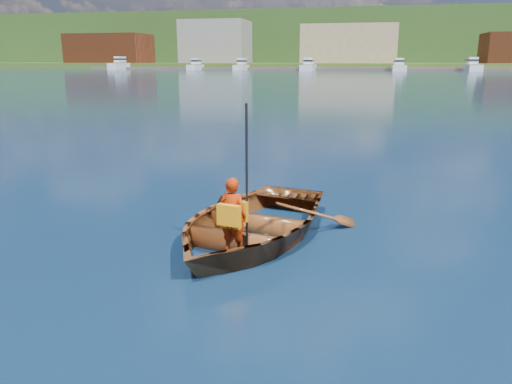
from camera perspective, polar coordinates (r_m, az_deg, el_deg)
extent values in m
plane|color=#0E2840|center=(7.20, 0.66, -8.07)|extent=(600.00, 600.00, 0.00)
imported|color=brown|center=(8.06, -0.65, -3.48)|extent=(3.68, 4.56, 0.84)
imported|color=#AC2606|center=(7.11, -2.66, -2.71)|extent=(0.46, 0.35, 1.12)
cube|color=orange|center=(7.00, -3.11, -2.66)|extent=(0.35, 0.17, 0.30)
cube|color=orange|center=(7.20, -2.23, -2.14)|extent=(0.35, 0.15, 0.30)
cube|color=orange|center=(7.15, -2.65, -3.77)|extent=(0.34, 0.28, 0.05)
cylinder|color=black|center=(7.04, -1.06, 1.42)|extent=(0.04, 0.04, 2.14)
cube|color=#39501C|center=(196.51, 12.23, 13.94)|extent=(400.00, 80.00, 2.00)
cube|color=#27461C|center=(246.64, 12.44, 16.36)|extent=(400.00, 100.00, 22.00)
cube|color=brown|center=(154.71, 9.63, 13.70)|extent=(160.04, 6.71, 0.80)
cube|color=brown|center=(194.34, -16.39, 15.45)|extent=(28.00, 16.00, 10.00)
cube|color=gray|center=(179.12, -4.61, 16.73)|extent=(22.00, 16.00, 14.00)
cube|color=#9B8162|center=(171.69, 10.56, 16.28)|extent=(30.00, 16.00, 12.00)
cube|color=silver|center=(168.08, -15.39, 13.63)|extent=(2.83, 10.12, 2.26)
cube|color=silver|center=(168.97, -15.28, 14.41)|extent=(1.98, 4.55, 1.80)
cube|color=black|center=(168.97, -15.28, 14.44)|extent=(2.04, 4.76, 0.50)
cube|color=silver|center=(158.11, -6.94, 13.92)|extent=(2.62, 9.37, 1.76)
cube|color=silver|center=(158.98, -6.85, 14.64)|extent=(1.84, 4.21, 1.80)
cube|color=black|center=(158.98, -6.85, 14.67)|extent=(1.89, 4.40, 0.50)
cube|color=silver|center=(154.03, -1.72, 13.99)|extent=(2.76, 9.86, 1.71)
cube|color=silver|center=(154.97, -1.63, 14.71)|extent=(1.93, 4.44, 1.80)
cube|color=black|center=(154.97, -1.63, 14.75)|extent=(1.99, 4.64, 0.50)
cube|color=silver|center=(150.45, 6.00, 13.92)|extent=(3.66, 13.08, 1.80)
cube|color=silver|center=(151.74, 6.08, 14.67)|extent=(2.56, 5.88, 1.80)
cube|color=black|center=(151.74, 6.08, 14.71)|extent=(2.64, 6.15, 0.50)
cube|color=silver|center=(149.76, 15.96, 13.43)|extent=(3.70, 13.22, 1.72)
cube|color=silver|center=(151.06, 15.99, 14.17)|extent=(2.59, 5.95, 1.80)
cube|color=black|center=(151.06, 15.99, 14.21)|extent=(2.66, 6.21, 0.50)
cube|color=silver|center=(152.09, 23.44, 12.84)|extent=(3.47, 12.40, 1.91)
cube|color=silver|center=(153.30, 23.44, 13.62)|extent=(2.43, 5.58, 1.80)
cube|color=black|center=(153.30, 23.44, 13.66)|extent=(2.50, 5.83, 0.50)
cylinder|color=#382314|center=(273.97, 4.05, 17.99)|extent=(0.80, 0.80, 2.96)
sphere|color=#285917|center=(274.22, 4.06, 18.82)|extent=(5.53, 5.53, 5.53)
cylinder|color=#382314|center=(236.32, -18.55, 14.55)|extent=(0.80, 0.80, 2.58)
sphere|color=#285917|center=(236.37, -18.62, 15.38)|extent=(4.81, 4.81, 4.81)
cylinder|color=#382314|center=(270.92, 2.83, 17.94)|extent=(0.80, 0.80, 3.45)
sphere|color=#285917|center=(271.21, 2.85, 18.91)|extent=(6.44, 6.44, 6.44)
cylinder|color=#382314|center=(283.84, 13.75, 18.13)|extent=(0.80, 0.80, 3.96)
sphere|color=#285917|center=(284.23, 13.82, 19.19)|extent=(7.39, 7.39, 7.39)
cylinder|color=#382314|center=(240.71, 16.19, 16.48)|extent=(0.80, 0.80, 3.05)
sphere|color=#285917|center=(240.90, 16.26, 17.44)|extent=(5.69, 5.69, 5.69)
cylinder|color=#382314|center=(294.47, -10.56, 17.71)|extent=(0.80, 0.80, 3.90)
sphere|color=#285917|center=(294.80, -10.61, 18.72)|extent=(7.28, 7.28, 7.28)
cylinder|color=#382314|center=(254.65, -3.28, 17.13)|extent=(0.80, 0.80, 3.07)
sphere|color=#285917|center=(254.85, -3.29, 18.04)|extent=(5.72, 5.72, 5.72)
cylinder|color=#382314|center=(288.26, -2.83, 18.09)|extent=(0.80, 0.80, 2.43)
sphere|color=#285917|center=(288.46, -2.84, 18.74)|extent=(4.53, 4.53, 4.53)
cylinder|color=#382314|center=(224.15, -5.03, 15.96)|extent=(0.80, 0.80, 4.09)
sphere|color=#285917|center=(224.33, -5.06, 17.35)|extent=(7.63, 7.63, 7.63)
cylinder|color=#382314|center=(217.10, 26.99, 14.12)|extent=(0.80, 0.80, 2.58)
sphere|color=#285917|center=(217.18, 27.10, 15.02)|extent=(4.81, 4.81, 4.81)
cylinder|color=#382314|center=(232.52, 21.35, 15.73)|extent=(0.80, 0.80, 3.70)
sphere|color=#285917|center=(232.73, 21.47, 16.94)|extent=(6.91, 6.91, 6.91)
cylinder|color=#382314|center=(235.48, 4.35, 16.70)|extent=(0.80, 0.80, 3.06)
sphere|color=#285917|center=(235.65, 4.37, 17.69)|extent=(5.72, 5.72, 5.72)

